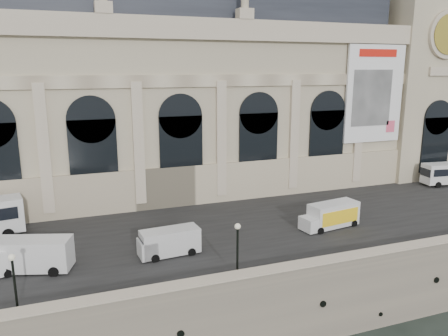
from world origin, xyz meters
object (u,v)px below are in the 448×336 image
object	(u,v)px
van_c	(166,243)
lamp_right	(237,252)
van_b	(29,255)
lamp_left	(15,285)
box_truck	(331,215)

from	to	relation	value
van_c	lamp_right	xyz separation A→B (m)	(4.28, -6.32, 1.09)
van_b	lamp_left	distance (m)	6.93
box_truck	lamp_right	distance (m)	15.37
box_truck	lamp_right	xyz separation A→B (m)	(-13.49, -7.30, 0.99)
lamp_left	lamp_right	distance (m)	16.00
box_truck	lamp_right	world-z (taller)	lamp_right
van_b	lamp_right	distance (m)	17.23
van_b	lamp_right	xyz separation A→B (m)	(15.61, -7.25, 0.91)
van_c	lamp_right	distance (m)	7.71
lamp_right	lamp_left	bearing A→B (deg)	178.65
lamp_right	box_truck	bearing A→B (deg)	28.43
van_c	lamp_right	size ratio (longest dim) A/B	1.19
van_c	box_truck	world-z (taller)	box_truck
van_c	box_truck	bearing A→B (deg)	3.16
van_b	van_c	distance (m)	11.36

